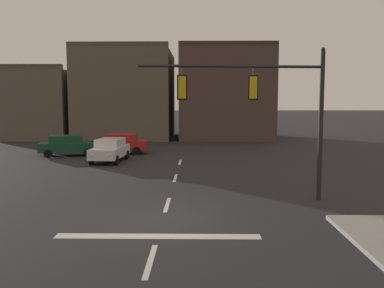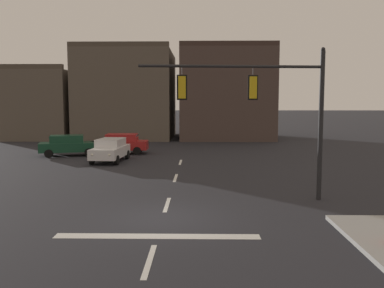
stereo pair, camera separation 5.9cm
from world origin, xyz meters
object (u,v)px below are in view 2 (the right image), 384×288
Objects in this scene: car_lot_farside at (68,145)px; car_lot_middle at (110,149)px; signal_mast_near_side at (267,100)px; car_lot_nearside at (121,143)px.

car_lot_middle is at bearing -37.74° from car_lot_farside.
signal_mast_near_side is 19.73m from car_lot_farside.
signal_mast_near_side reaches higher than car_lot_middle.
car_lot_nearside is 4.08m from car_lot_farside.
car_lot_nearside is at bearing 20.97° from car_lot_farside.
car_lot_nearside is 0.95× the size of car_lot_farside.
signal_mast_near_side is 1.63× the size of car_lot_farside.
car_lot_middle is (-9.07, 11.42, -3.37)m from signal_mast_near_side.
signal_mast_near_side is 1.71× the size of car_lot_nearside.
car_lot_farside is (-12.99, 14.46, -3.37)m from signal_mast_near_side.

